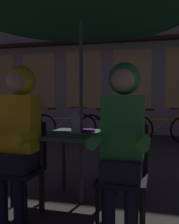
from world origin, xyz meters
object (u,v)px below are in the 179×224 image
object	(u,v)px
chair_left	(21,163)
bicycle_fourth	(161,129)
cafe_table	(81,143)
lantern	(77,121)
bicycle_second	(63,126)
bicycle_third	(112,127)
bicycle_nearest	(15,125)
patio_umbrella	(81,2)
book	(84,131)
person_left_hooded	(18,126)
person_right_hooded	(123,129)
chair_right	(123,170)

from	to	relation	value
chair_left	bicycle_fourth	size ratio (longest dim) A/B	0.52
cafe_table	lantern	distance (m)	0.23
lantern	bicycle_second	size ratio (longest dim) A/B	0.14
bicycle_second	bicycle_third	xyz separation A→B (m)	(1.22, 0.12, 0.00)
bicycle_nearest	chair_left	bearing A→B (deg)	-58.48
patio_umbrella	lantern	size ratio (longest dim) A/B	10.00
bicycle_third	book	world-z (taller)	bicycle_third
bicycle_second	bicycle_fourth	size ratio (longest dim) A/B	0.98
cafe_table	patio_umbrella	bearing A→B (deg)	0.00
person_left_hooded	person_right_hooded	xyz separation A→B (m)	(0.96, 0.00, 0.00)
chair_left	person_right_hooded	distance (m)	1.03
patio_umbrella	chair_left	bearing A→B (deg)	-142.45
lantern	book	distance (m)	0.17
lantern	bicycle_third	distance (m)	3.81
bicycle_second	lantern	bearing A→B (deg)	-67.60
cafe_table	bicycle_fourth	size ratio (longest dim) A/B	0.44
book	bicycle_third	bearing A→B (deg)	66.81
patio_umbrella	cafe_table	bearing A→B (deg)	0.00
chair_left	bicycle_fourth	distance (m)	4.36
cafe_table	chair_left	xyz separation A→B (m)	(-0.48, -0.37, -0.15)
cafe_table	bicycle_nearest	bearing A→B (deg)	128.85
patio_umbrella	lantern	world-z (taller)	patio_umbrella
chair_left	bicycle_second	distance (m)	4.16
person_right_hooded	bicycle_fourth	bearing A→B (deg)	84.94
chair_left	chair_right	world-z (taller)	same
person_right_hooded	bicycle_second	world-z (taller)	person_right_hooded
bicycle_nearest	bicycle_fourth	xyz separation A→B (m)	(3.81, 0.10, 0.00)
person_right_hooded	person_left_hooded	bearing A→B (deg)	180.00
chair_left	bicycle_third	size ratio (longest dim) A/B	0.52
patio_umbrella	bicycle_third	world-z (taller)	patio_umbrella
lantern	bicycle_second	world-z (taller)	lantern
chair_right	person_left_hooded	distance (m)	1.03
patio_umbrella	book	distance (m)	1.31
patio_umbrella	chair_right	size ratio (longest dim) A/B	2.66
chair_left	chair_right	bearing A→B (deg)	0.00
cafe_table	bicycle_second	bearing A→B (deg)	113.08
bicycle_nearest	bicycle_fourth	size ratio (longest dim) A/B	1.00
person_left_hooded	chair_right	bearing A→B (deg)	3.39
chair_left	person_left_hooded	distance (m)	0.36
person_left_hooded	bicycle_fourth	world-z (taller)	person_left_hooded
cafe_table	chair_left	distance (m)	0.62
bicycle_nearest	bicycle_third	xyz separation A→B (m)	(2.63, 0.09, 0.00)
chair_right	person_left_hooded	xyz separation A→B (m)	(-0.96, -0.06, 0.36)
lantern	chair_left	bearing A→B (deg)	-139.72
patio_umbrella	person_right_hooded	xyz separation A→B (m)	(0.48, -0.43, -1.21)
lantern	person_left_hooded	world-z (taller)	person_left_hooded
bicycle_second	person_right_hooded	bearing A→B (deg)	-63.46
chair_right	bicycle_fourth	distance (m)	4.16
patio_umbrella	book	world-z (taller)	patio_umbrella
person_left_hooded	bicycle_third	world-z (taller)	person_left_hooded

